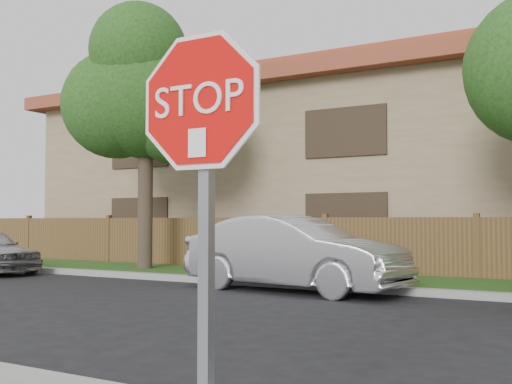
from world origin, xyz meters
The scene contains 7 objects.
far_curb centered at (0.00, 8.15, 0.07)m, with size 70.00×0.30×0.15m, color gray.
grass_strip centered at (0.00, 9.80, 0.06)m, with size 70.00×3.00×0.12m, color #1E4714.
fence centered at (0.00, 11.40, 0.80)m, with size 70.00×0.12×1.60m, color #53391D.
apartment_building centered at (0.00, 17.00, 3.53)m, with size 35.20×9.20×7.20m.
tree_left centered at (-8.98, 9.57, 5.22)m, with size 4.80×3.90×7.78m.
stop_sign centered at (0.67, -1.48, 1.83)m, with size 1.01×0.13×2.55m.
sedan_left centered at (-3.15, 7.60, 0.81)m, with size 1.72×4.92×1.62m, color silver.
Camera 1 is at (2.45, -4.06, 1.53)m, focal length 42.00 mm.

